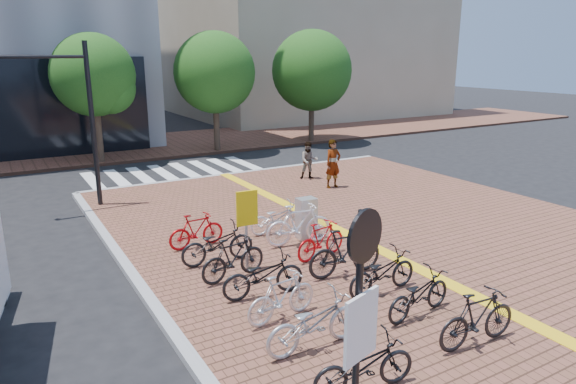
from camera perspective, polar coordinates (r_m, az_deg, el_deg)
ground at (r=11.43m, az=8.28°, el=-11.84°), size 120.00×120.00×0.00m
kerb_north at (r=22.60m, az=-4.77°, el=2.11°), size 14.00×0.25×0.15m
far_sidewalk at (r=30.02m, az=-17.54°, el=4.70°), size 70.00×8.00×0.15m
building_beige at (r=46.95m, az=1.21°, el=19.85°), size 20.00×18.00×18.00m
crosswalk at (r=23.53m, az=-12.39°, el=2.15°), size 7.50×4.00×0.01m
street_trees at (r=27.85m, az=-6.08°, el=12.89°), size 16.20×4.60×6.35m
bike_0 at (r=8.27m, az=8.44°, el=-18.49°), size 1.78×0.85×0.90m
bike_1 at (r=9.19m, az=2.93°, el=-14.25°), size 1.91×0.68×1.00m
bike_2 at (r=10.08m, az=-0.70°, el=-11.54°), size 1.64×0.65×0.96m
bike_3 at (r=10.99m, az=-2.78°, el=-9.21°), size 1.87×0.83×0.95m
bike_4 at (r=11.83m, az=-6.09°, el=-7.31°), size 1.74×0.74×1.01m
bike_5 at (r=12.77m, az=-7.84°, el=-5.71°), size 1.88×0.70×0.98m
bike_6 at (r=13.86m, az=-10.15°, el=-4.22°), size 1.58×0.54×0.93m
bike_7 at (r=9.84m, az=20.33°, el=-13.02°), size 1.76×0.61×1.04m
bike_8 at (r=10.55m, az=14.32°, el=-10.94°), size 1.79×0.81×0.91m
bike_9 at (r=11.31m, az=10.42°, el=-8.75°), size 1.83×0.69×0.95m
bike_10 at (r=12.00m, az=6.39°, el=-6.62°), size 1.95×0.70×1.15m
bike_11 at (r=12.97m, az=3.69°, el=-5.32°), size 1.64×0.73×0.95m
bike_12 at (r=13.81m, az=1.20°, el=-3.62°), size 1.93×0.77×1.13m
bike_13 at (r=14.73m, az=-1.17°, el=-2.88°), size 1.74×0.69×0.90m
pedestrian_a at (r=19.69m, az=5.03°, el=3.15°), size 0.70×0.48×1.86m
pedestrian_b at (r=21.06m, az=2.35°, el=3.53°), size 0.92×0.84×1.54m
utility_box at (r=14.31m, az=2.04°, el=-2.91°), size 0.54×0.41×1.15m
yellow_sign at (r=12.06m, az=-4.62°, el=-2.59°), size 0.53×0.14×1.94m
notice_sign at (r=6.10m, az=8.03°, el=-13.09°), size 0.61×0.24×3.39m
traffic_light_pole at (r=17.96m, az=-25.15°, el=9.67°), size 2.90×1.12×5.40m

